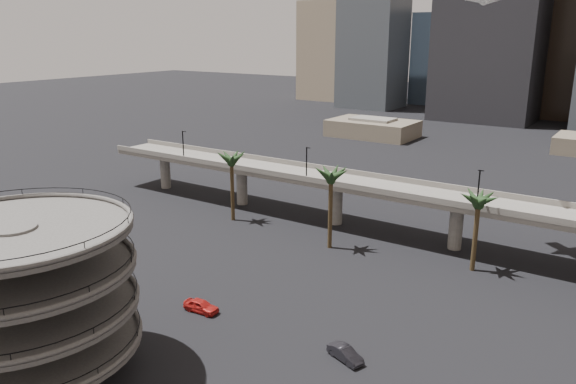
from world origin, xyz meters
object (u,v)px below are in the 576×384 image
Objects in this scene: parking_ramp at (21,289)px; overpass at (394,195)px; car_b at (345,354)px; car_a at (201,306)px.

overpass is at bearing 77.57° from parking_ramp.
overpass is at bearing 36.47° from car_b.
car_a is at bearing -102.08° from overpass.
car_a is (4.65, 19.96, -9.03)m from parking_ramp.
overpass reaches higher than car_a.
parking_ramp is at bearing -102.43° from overpass.
overpass is (13.00, 59.00, -2.50)m from parking_ramp.
parking_ramp is at bearing 162.62° from car_a.
parking_ramp is 60.46m from overpass.
car_a is at bearing 111.22° from car_b.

